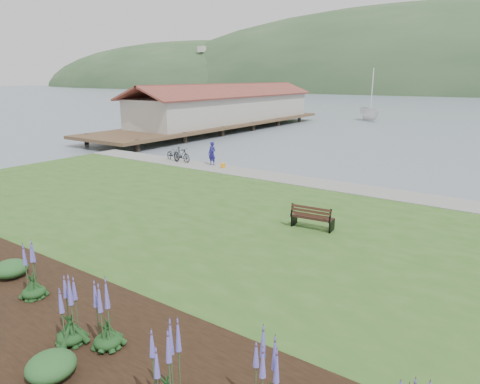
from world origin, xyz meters
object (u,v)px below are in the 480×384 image
at_px(sailboat, 370,121).
at_px(park_bench, 312,217).
at_px(bicycle_a, 173,154).
at_px(person, 212,152).

bearing_deg(sailboat, park_bench, -117.71).
xyz_separation_m(park_bench, bicycle_a, (-14.30, 7.26, -0.04)).
bearing_deg(sailboat, person, -129.89).
xyz_separation_m(park_bench, person, (-10.98, 7.56, 0.45)).
height_order(person, sailboat, sailboat).
bearing_deg(bicycle_a, person, -63.93).
bearing_deg(person, bicycle_a, -173.23).
bearing_deg(person, park_bench, -32.95).
height_order(bicycle_a, sailboat, sailboat).
distance_m(person, bicycle_a, 3.37).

